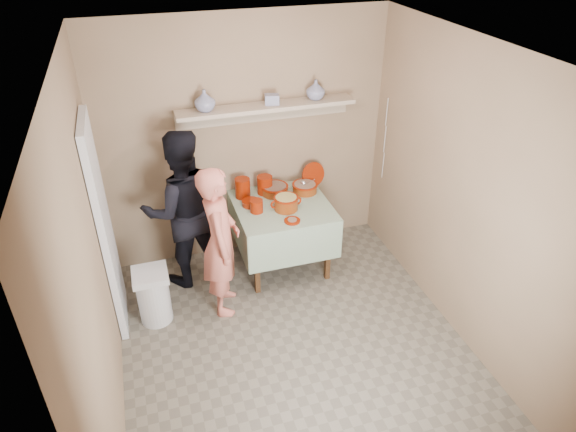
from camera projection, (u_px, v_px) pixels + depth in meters
name	position (u px, v px, depth m)	size (l,w,h in m)	color
ground	(297.00, 351.00, 4.59)	(3.50, 3.50, 0.00)	#676051
tile_panel	(105.00, 228.00, 4.47)	(0.06, 0.70, 2.00)	silver
plate_stack_a	(243.00, 188.00, 5.38)	(0.16, 0.16, 0.21)	maroon
plate_stack_b	(265.00, 185.00, 5.46)	(0.16, 0.16, 0.20)	maroon
bowl_stack	(256.00, 206.00, 5.14)	(0.13, 0.13, 0.13)	maroon
empty_bowl	(251.00, 203.00, 5.27)	(0.19, 0.19, 0.05)	maroon
propped_lid	(313.00, 174.00, 5.62)	(0.27, 0.27, 0.02)	maroon
vase_right	(316.00, 90.00, 5.15)	(0.19, 0.19, 0.20)	navy
vase_left	(205.00, 100.00, 4.86)	(0.20, 0.20, 0.21)	navy
ceramic_box	(272.00, 99.00, 5.04)	(0.14, 0.10, 0.10)	navy
person_cook	(220.00, 242.00, 4.73)	(0.55, 0.36, 1.51)	#CE6958
person_helper	(183.00, 210.00, 5.07)	(0.81, 0.63, 1.67)	black
room_shell	(299.00, 194.00, 3.75)	(3.04, 3.54, 2.62)	#8E7457
serving_table	(282.00, 214.00, 5.36)	(0.97, 0.97, 0.76)	#4C2D16
cazuela_meat_a	(275.00, 189.00, 5.46)	(0.30, 0.30, 0.10)	#651F02
cazuela_meat_b	(305.00, 187.00, 5.50)	(0.28, 0.28, 0.10)	#651F02
ladle	(304.00, 183.00, 5.47)	(0.08, 0.26, 0.19)	silver
cazuela_rice	(286.00, 202.00, 5.17)	(0.33, 0.25, 0.14)	#651F02
front_plate	(292.00, 221.00, 5.01)	(0.16, 0.16, 0.03)	maroon
wall_shelf	(266.00, 108.00, 5.11)	(1.80, 0.25, 0.21)	tan
trash_bin	(154.00, 296.00, 4.80)	(0.32, 0.32, 0.56)	silver
electrical_cord	(385.00, 139.00, 5.51)	(0.01, 0.05, 0.90)	silver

